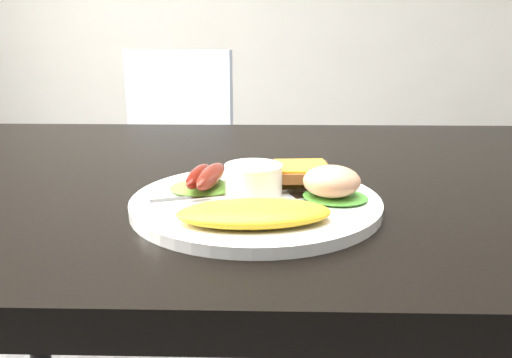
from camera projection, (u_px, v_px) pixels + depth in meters
dining_table at (253, 183)px, 0.75m from camera, size 1.20×0.80×0.04m
dining_chair at (173, 193)px, 1.63m from camera, size 0.45×0.45×0.05m
person at (354, 141)px, 1.33m from camera, size 0.54×0.42×1.35m
plate at (256, 203)px, 0.58m from camera, size 0.29×0.29×0.01m
lettuce_left at (202, 187)px, 0.61m from camera, size 0.08×0.07×0.01m
lettuce_right at (335, 197)px, 0.57m from camera, size 0.09×0.09×0.01m
omelette at (254, 213)px, 0.50m from camera, size 0.16×0.09×0.02m
sausage_a at (199, 176)px, 0.60m from camera, size 0.03×0.09×0.02m
sausage_b at (211, 176)px, 0.60m from camera, size 0.04×0.10×0.02m
ramekin at (253, 181)px, 0.59m from camera, size 0.09×0.09×0.04m
toast_a at (278, 177)px, 0.64m from camera, size 0.09×0.09×0.01m
toast_b at (301, 172)px, 0.62m from camera, size 0.08×0.08×0.01m
potato_salad at (332, 181)px, 0.56m from camera, size 0.07×0.07×0.04m
fork at (221, 196)px, 0.58m from camera, size 0.16×0.07×0.00m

